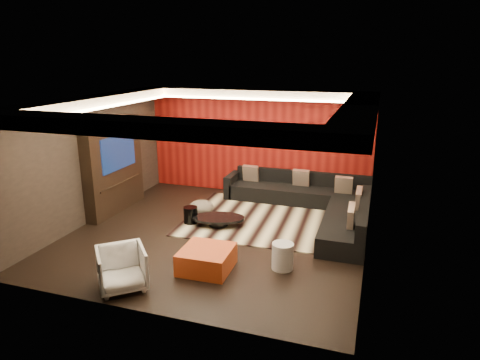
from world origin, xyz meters
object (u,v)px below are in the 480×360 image
(coffee_table, at_px, (218,221))
(drum_stool, at_px, (191,215))
(orange_ottoman, at_px, (207,259))
(sectional_sofa, at_px, (314,203))
(armchair, at_px, (122,269))
(white_side_table, at_px, (283,256))

(coffee_table, relative_size, drum_stool, 3.13)
(drum_stool, xyz_separation_m, orange_ottoman, (1.16, -1.86, -0.01))
(coffee_table, xyz_separation_m, drum_stool, (-0.64, -0.06, 0.09))
(sectional_sofa, bearing_deg, coffee_table, -142.53)
(drum_stool, xyz_separation_m, sectional_sofa, (2.52, 1.50, 0.06))
(orange_ottoman, bearing_deg, armchair, -136.16)
(drum_stool, distance_m, orange_ottoman, 2.19)
(coffee_table, bearing_deg, orange_ottoman, -74.94)
(coffee_table, relative_size, white_side_table, 2.42)
(coffee_table, distance_m, armchair, 2.98)
(drum_stool, distance_m, sectional_sofa, 2.93)
(armchair, bearing_deg, orange_ottoman, 3.34)
(drum_stool, distance_m, white_side_table, 2.80)
(armchair, bearing_deg, drum_stool, 51.65)
(orange_ottoman, bearing_deg, white_side_table, 19.28)
(sectional_sofa, bearing_deg, drum_stool, -149.23)
(drum_stool, height_order, orange_ottoman, drum_stool)
(coffee_table, height_order, orange_ottoman, orange_ottoman)
(orange_ottoman, xyz_separation_m, sectional_sofa, (1.36, 3.36, 0.07))
(coffee_table, relative_size, sectional_sofa, 0.32)
(white_side_table, relative_size, orange_ottoman, 0.55)
(white_side_table, bearing_deg, drum_stool, 149.58)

